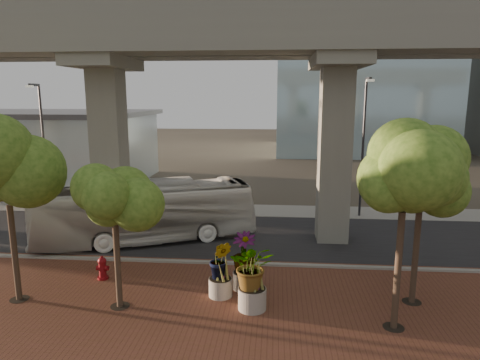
{
  "coord_description": "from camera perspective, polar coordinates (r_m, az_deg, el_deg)",
  "views": [
    {
      "loc": [
        2.98,
        -20.32,
        7.61
      ],
      "look_at": [
        1.21,
        0.5,
        3.49
      ],
      "focal_mm": 32.0,
      "sensor_mm": 36.0,
      "label": 1
    }
  ],
  "objects": [
    {
      "name": "ground",
      "position": [
        21.9,
        -3.31,
        -9.21
      ],
      "size": [
        160.0,
        160.0,
        0.0
      ],
      "primitive_type": "plane",
      "color": "#3B342B",
      "rests_on": "ground"
    },
    {
      "name": "brick_plaza",
      "position": [
        14.77,
        -7.96,
        -19.85
      ],
      "size": [
        70.0,
        13.0,
        0.06
      ],
      "primitive_type": "cube",
      "color": "brown",
      "rests_on": "ground"
    },
    {
      "name": "asphalt_road",
      "position": [
        23.76,
        -2.62,
        -7.49
      ],
      "size": [
        90.0,
        8.0,
        0.04
      ],
      "primitive_type": "cube",
      "color": "black",
      "rests_on": "ground"
    },
    {
      "name": "curb_strip",
      "position": [
        20.03,
        -4.13,
        -10.97
      ],
      "size": [
        70.0,
        0.25,
        0.16
      ],
      "primitive_type": "cube",
      "color": "gray",
      "rests_on": "ground"
    },
    {
      "name": "far_sidewalk",
      "position": [
        28.99,
        -1.22,
        -4.02
      ],
      "size": [
        90.0,
        3.0,
        0.06
      ],
      "primitive_type": "cube",
      "color": "gray",
      "rests_on": "ground"
    },
    {
      "name": "transit_viaduct",
      "position": [
        22.52,
        -2.79,
        10.31
      ],
      "size": [
        72.0,
        5.6,
        12.4
      ],
      "color": "gray",
      "rests_on": "ground"
    },
    {
      "name": "station_pavilion",
      "position": [
        43.2,
        -27.39,
        4.06
      ],
      "size": [
        23.0,
        13.0,
        6.3
      ],
      "color": "silver",
      "rests_on": "ground"
    },
    {
      "name": "transit_bus",
      "position": [
        23.08,
        -12.36,
        -4.27
      ],
      "size": [
        11.51,
        6.72,
        3.16
      ],
      "primitive_type": "imported",
      "rotation": [
        0.0,
        0.0,
        1.95
      ],
      "color": "silver",
      "rests_on": "ground"
    },
    {
      "name": "fire_hydrant",
      "position": [
        19.14,
        -17.86,
        -11.1
      ],
      "size": [
        0.5,
        0.45,
        1.0
      ],
      "color": "maroon",
      "rests_on": "ground"
    },
    {
      "name": "planter_front",
      "position": [
        15.47,
        1.66,
        -11.82
      ],
      "size": [
        2.27,
        2.27,
        2.49
      ],
      "color": "#A19F92",
      "rests_on": "ground"
    },
    {
      "name": "planter_right",
      "position": [
        17.05,
        0.52,
        -10.01
      ],
      "size": [
        2.16,
        2.16,
        2.31
      ],
      "color": "#A7A096",
      "rests_on": "ground"
    },
    {
      "name": "planter_left",
      "position": [
        16.5,
        -2.64,
        -10.96
      ],
      "size": [
        2.02,
        2.02,
        2.22
      ],
      "color": "gray",
      "rests_on": "ground"
    },
    {
      "name": "street_tree_far_west",
      "position": [
        17.35,
        -28.75,
        0.84
      ],
      "size": [
        4.08,
        4.08,
        6.74
      ],
      "color": "#4D3A2C",
      "rests_on": "ground"
    },
    {
      "name": "street_tree_near_west",
      "position": [
        15.47,
        -16.5,
        -2.08
      ],
      "size": [
        3.07,
        3.07,
        5.56
      ],
      "color": "#4D3A2C",
      "rests_on": "ground"
    },
    {
      "name": "street_tree_near_east",
      "position": [
        14.16,
        21.12,
        0.26
      ],
      "size": [
        3.78,
        3.78,
        6.8
      ],
      "color": "#4D3A2C",
      "rests_on": "ground"
    },
    {
      "name": "street_tree_far_east",
      "position": [
        16.36,
        23.08,
        0.03
      ],
      "size": [
        3.53,
        3.53,
        6.28
      ],
      "color": "#4D3A2C",
      "rests_on": "ground"
    },
    {
      "name": "streetlamp_west",
      "position": [
        30.09,
        -24.83,
        4.86
      ],
      "size": [
        0.41,
        1.2,
        8.32
      ],
      "color": "#2F2E34",
      "rests_on": "ground"
    },
    {
      "name": "streetlamp_east",
      "position": [
        27.64,
        16.18,
        5.38
      ],
      "size": [
        0.43,
        1.25,
        8.65
      ],
      "color": "#2C2C31",
      "rests_on": "ground"
    }
  ]
}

